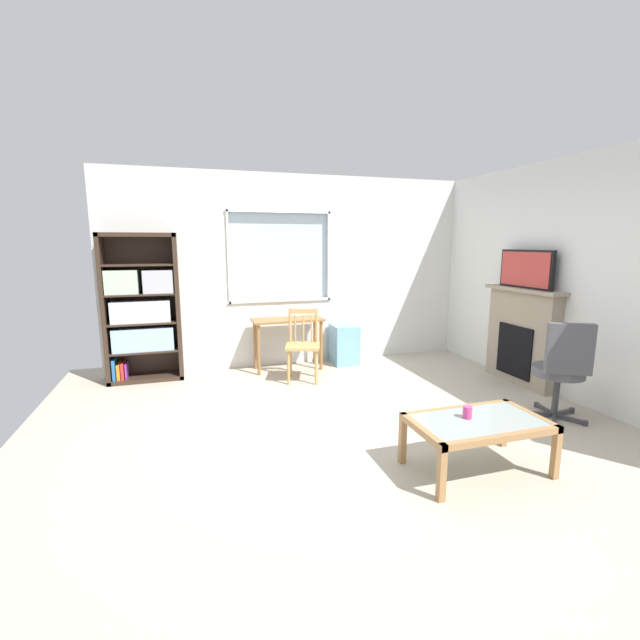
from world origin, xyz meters
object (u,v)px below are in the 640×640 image
object	(u,v)px
plastic_drawer_unit	(344,344)
coffee_table	(478,427)
bookshelf	(142,310)
fireplace	(522,336)
tv	(526,269)
sippy_cup	(467,412)
office_chair	(562,366)
wooden_chair	(303,344)
desk_under_window	(288,328)

from	to	relation	value
plastic_drawer_unit	coffee_table	distance (m)	3.12
bookshelf	coffee_table	world-z (taller)	bookshelf
fireplace	tv	distance (m)	0.82
coffee_table	sippy_cup	world-z (taller)	sippy_cup
office_chair	plastic_drawer_unit	bearing A→B (deg)	116.66
plastic_drawer_unit	coffee_table	world-z (taller)	plastic_drawer_unit
wooden_chair	fireplace	xyz separation A→B (m)	(2.55, -0.91, 0.13)
wooden_chair	plastic_drawer_unit	world-z (taller)	wooden_chair
bookshelf	sippy_cup	world-z (taller)	bookshelf
bookshelf	plastic_drawer_unit	xyz separation A→B (m)	(2.69, -0.06, -0.61)
bookshelf	coffee_table	xyz separation A→B (m)	(2.61, -3.17, -0.54)
tv	office_chair	world-z (taller)	tv
bookshelf	tv	world-z (taller)	bookshelf
wooden_chair	coffee_table	world-z (taller)	wooden_chair
tv	sippy_cup	distance (m)	2.66
sippy_cup	fireplace	bearing A→B (deg)	39.60
bookshelf	coffee_table	bearing A→B (deg)	-50.61
office_chair	coffee_table	size ratio (longest dim) A/B	0.98
wooden_chair	sippy_cup	bearing A→B (deg)	-75.90
bookshelf	desk_under_window	size ratio (longest dim) A/B	1.93
desk_under_window	tv	distance (m)	3.08
wooden_chair	office_chair	bearing A→B (deg)	-44.19
plastic_drawer_unit	office_chair	world-z (taller)	office_chair
wooden_chair	fireplace	bearing A→B (deg)	-19.65
wooden_chair	office_chair	world-z (taller)	office_chair
fireplace	sippy_cup	bearing A→B (deg)	-140.40
bookshelf	wooden_chair	world-z (taller)	bookshelf
wooden_chair	office_chair	size ratio (longest dim) A/B	0.90
coffee_table	wooden_chair	bearing A→B (deg)	105.07
office_chair	sippy_cup	distance (m)	1.51
plastic_drawer_unit	tv	size ratio (longest dim) A/B	0.70
wooden_chair	plastic_drawer_unit	size ratio (longest dim) A/B	1.59
desk_under_window	office_chair	distance (m)	3.29
bookshelf	fireplace	xyz separation A→B (m)	(4.47, -1.53, -0.30)
tv	sippy_cup	world-z (taller)	tv
plastic_drawer_unit	tv	xyz separation A→B (m)	(1.76, -1.47, 1.14)
bookshelf	coffee_table	distance (m)	4.14
bookshelf	plastic_drawer_unit	bearing A→B (deg)	-1.23
tv	sippy_cup	bearing A→B (deg)	-140.14
wooden_chair	tv	distance (m)	2.85
office_chair	wooden_chair	bearing A→B (deg)	135.81
desk_under_window	sippy_cup	size ratio (longest dim) A/B	10.66
wooden_chair	plastic_drawer_unit	bearing A→B (deg)	36.43
fireplace	office_chair	world-z (taller)	fireplace
desk_under_window	plastic_drawer_unit	distance (m)	0.90
plastic_drawer_unit	office_chair	bearing A→B (deg)	-63.34
bookshelf	desk_under_window	distance (m)	1.87
wooden_chair	fireplace	world-z (taller)	fireplace
wooden_chair	coffee_table	bearing A→B (deg)	-74.93
tv	office_chair	distance (m)	1.47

